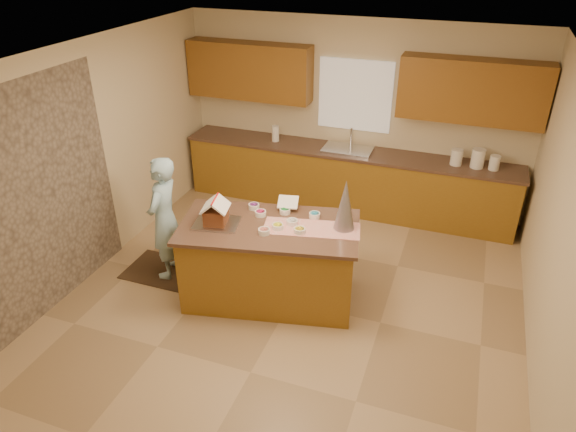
{
  "coord_description": "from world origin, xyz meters",
  "views": [
    {
      "loc": [
        1.57,
        -4.44,
        3.75
      ],
      "look_at": [
        -0.1,
        0.2,
        1.0
      ],
      "focal_mm": 32.59,
      "sensor_mm": 36.0,
      "label": 1
    }
  ],
  "objects_px": {
    "boy": "(164,218)",
    "tinsel_tree": "(345,205)",
    "gingerbread_house": "(216,213)",
    "island_base": "(270,263)"
  },
  "relations": [
    {
      "from": "tinsel_tree",
      "to": "gingerbread_house",
      "type": "xyz_separation_m",
      "value": [
        -1.31,
        -0.38,
        -0.15
      ]
    },
    {
      "from": "tinsel_tree",
      "to": "boy",
      "type": "xyz_separation_m",
      "value": [
        -2.09,
        -0.2,
        -0.45
      ]
    },
    {
      "from": "gingerbread_house",
      "to": "tinsel_tree",
      "type": "bearing_deg",
      "value": 16.26
    },
    {
      "from": "island_base",
      "to": "boy",
      "type": "height_order",
      "value": "boy"
    },
    {
      "from": "tinsel_tree",
      "to": "island_base",
      "type": "bearing_deg",
      "value": -164.38
    },
    {
      "from": "tinsel_tree",
      "to": "boy",
      "type": "height_order",
      "value": "boy"
    },
    {
      "from": "tinsel_tree",
      "to": "gingerbread_house",
      "type": "height_order",
      "value": "tinsel_tree"
    },
    {
      "from": "boy",
      "to": "tinsel_tree",
      "type": "bearing_deg",
      "value": 89.5
    },
    {
      "from": "gingerbread_house",
      "to": "island_base",
      "type": "bearing_deg",
      "value": 17.15
    },
    {
      "from": "boy",
      "to": "gingerbread_house",
      "type": "bearing_deg",
      "value": 70.86
    }
  ]
}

